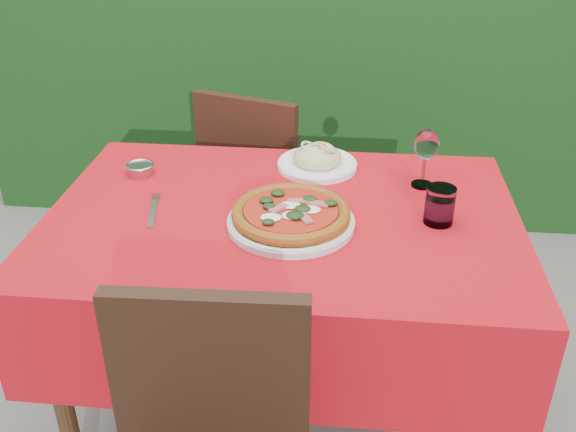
# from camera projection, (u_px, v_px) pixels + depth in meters

# --- Properties ---
(ground) EXTENTS (60.00, 60.00, 0.00)m
(ground) POSITION_uv_depth(u_px,v_px,m) (283.00, 414.00, 2.08)
(ground) COLOR #645F5A
(ground) RESTS_ON ground
(hedge) EXTENTS (3.20, 0.55, 1.78)m
(hedge) POSITION_uv_depth(u_px,v_px,m) (319.00, 21.00, 2.98)
(hedge) COLOR black
(hedge) RESTS_ON ground
(dining_table) EXTENTS (1.26, 0.86, 0.75)m
(dining_table) POSITION_uv_depth(u_px,v_px,m) (283.00, 260.00, 1.79)
(dining_table) COLOR #462A16
(dining_table) RESTS_ON ground
(chair_far) EXTENTS (0.50, 0.50, 0.87)m
(chair_far) POSITION_uv_depth(u_px,v_px,m) (259.00, 184.00, 2.44)
(chair_far) COLOR black
(chair_far) RESTS_ON ground
(pizza_plate) EXTENTS (0.39, 0.39, 0.06)m
(pizza_plate) POSITION_uv_depth(u_px,v_px,m) (291.00, 216.00, 1.65)
(pizza_plate) COLOR silver
(pizza_plate) RESTS_ON dining_table
(pasta_plate) EXTENTS (0.24, 0.24, 0.07)m
(pasta_plate) POSITION_uv_depth(u_px,v_px,m) (317.00, 160.00, 1.96)
(pasta_plate) COLOR white
(pasta_plate) RESTS_ON dining_table
(water_glass) EXTENTS (0.08, 0.08, 0.10)m
(water_glass) POSITION_uv_depth(u_px,v_px,m) (440.00, 207.00, 1.65)
(water_glass) COLOR silver
(water_glass) RESTS_ON dining_table
(wine_glass) EXTENTS (0.07, 0.07, 0.17)m
(wine_glass) POSITION_uv_depth(u_px,v_px,m) (426.00, 147.00, 1.80)
(wine_glass) COLOR silver
(wine_glass) RESTS_ON dining_table
(fork) EXTENTS (0.07, 0.21, 0.01)m
(fork) POSITION_uv_depth(u_px,v_px,m) (153.00, 213.00, 1.71)
(fork) COLOR silver
(fork) RESTS_ON dining_table
(steel_ramekin) EXTENTS (0.08, 0.08, 0.03)m
(steel_ramekin) POSITION_uv_depth(u_px,v_px,m) (140.00, 170.00, 1.92)
(steel_ramekin) COLOR #B3B3BA
(steel_ramekin) RESTS_ON dining_table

